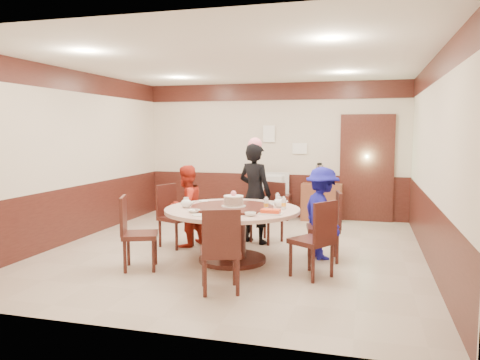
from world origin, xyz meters
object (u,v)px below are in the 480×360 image
(tv_stand, at_px, (270,206))
(banquet_table, at_px, (232,224))
(birthday_cake, at_px, (234,201))
(television, at_px, (270,183))
(person_standing, at_px, (255,193))
(person_red, at_px, (186,206))
(side_cabinet, at_px, (322,202))
(person_blue, at_px, (322,213))
(shrimp_platter, at_px, (271,212))
(thermos, at_px, (319,174))

(tv_stand, bearing_deg, banquet_table, -87.30)
(birthday_cake, distance_m, television, 3.37)
(person_standing, bearing_deg, television, -62.28)
(person_red, relative_size, birthday_cake, 3.83)
(television, xyz_separation_m, side_cabinet, (1.06, 0.03, -0.35))
(person_blue, relative_size, television, 1.67)
(tv_stand, bearing_deg, birthday_cake, -86.89)
(shrimp_platter, distance_m, tv_stand, 3.77)
(person_blue, bearing_deg, person_red, 53.27)
(banquet_table, height_order, side_cabinet, banquet_table)
(person_standing, xyz_separation_m, side_cabinet, (0.86, 2.21, -0.43))
(person_blue, xyz_separation_m, television, (-1.34, 2.85, 0.07))
(birthday_cake, distance_m, tv_stand, 3.42)
(tv_stand, bearing_deg, person_blue, -64.83)
(person_standing, distance_m, person_red, 1.12)
(person_blue, bearing_deg, tv_stand, -7.21)
(television, bearing_deg, tv_stand, 180.00)
(person_red, relative_size, television, 1.63)
(banquet_table, relative_size, thermos, 4.90)
(person_red, bearing_deg, person_blue, 106.42)
(television, bearing_deg, thermos, 175.13)
(shrimp_platter, xyz_separation_m, television, (-0.76, 3.65, -0.05))
(shrimp_platter, bearing_deg, thermos, 86.11)
(side_cabinet, bearing_deg, thermos, 180.00)
(person_standing, bearing_deg, banquet_table, 110.27)
(banquet_table, height_order, birthday_cake, birthday_cake)
(banquet_table, bearing_deg, person_red, 145.50)
(banquet_table, distance_m, birthday_cake, 0.33)
(banquet_table, bearing_deg, side_cabinet, 74.91)
(birthday_cake, xyz_separation_m, television, (-0.18, 3.36, -0.13))
(person_red, distance_m, tv_stand, 2.83)
(person_standing, height_order, person_blue, person_standing)
(person_red, bearing_deg, tv_stand, -175.47)
(banquet_table, relative_size, shrimp_platter, 6.21)
(birthday_cake, xyz_separation_m, thermos, (0.83, 3.39, 0.08))
(tv_stand, bearing_deg, shrimp_platter, -78.25)
(person_blue, distance_m, shrimp_platter, 1.00)
(person_standing, bearing_deg, birthday_cake, 111.55)
(person_red, distance_m, television, 2.80)
(tv_stand, xyz_separation_m, thermos, (1.01, 0.03, 0.69))
(person_blue, bearing_deg, thermos, -25.85)
(person_standing, distance_m, person_blue, 1.33)
(birthday_cake, relative_size, shrimp_platter, 1.11)
(person_red, xyz_separation_m, shrimp_platter, (1.54, -0.96, 0.14))
(birthday_cake, height_order, thermos, thermos)
(person_standing, height_order, thermos, person_standing)
(tv_stand, relative_size, thermos, 2.24)
(person_standing, relative_size, television, 2.07)
(banquet_table, bearing_deg, birthday_cake, -49.47)
(person_standing, distance_m, side_cabinet, 2.42)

